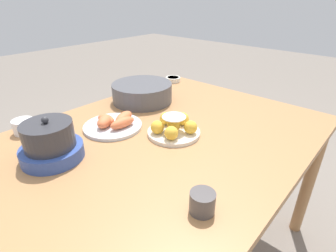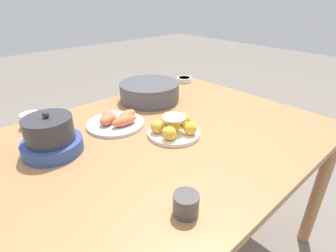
% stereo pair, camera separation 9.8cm
% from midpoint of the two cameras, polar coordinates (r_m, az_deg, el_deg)
% --- Properties ---
extents(ground_plane, '(12.00, 12.00, 0.00)m').
position_cam_midpoint_polar(ground_plane, '(1.59, -2.93, -25.85)').
color(ground_plane, slate).
extents(dining_table, '(1.40, 1.05, 0.74)m').
position_cam_midpoint_polar(dining_table, '(1.14, -3.70, -5.70)').
color(dining_table, '#A87547').
rests_on(dining_table, ground_plane).
extents(cake_plate, '(0.22, 0.22, 0.09)m').
position_cam_midpoint_polar(cake_plate, '(1.08, -1.32, -0.30)').
color(cake_plate, silver).
rests_on(cake_plate, dining_table).
extents(serving_bowl, '(0.32, 0.32, 0.10)m').
position_cam_midpoint_polar(serving_bowl, '(1.43, -7.61, 7.36)').
color(serving_bowl, '#4C4C51').
rests_on(serving_bowl, dining_table).
extents(sauce_bowl, '(0.10, 0.10, 0.03)m').
position_cam_midpoint_polar(sauce_bowl, '(1.77, -0.52, 10.15)').
color(sauce_bowl, silver).
rests_on(sauce_bowl, dining_table).
extents(seafood_platter, '(0.25, 0.25, 0.06)m').
position_cam_midpoint_polar(seafood_platter, '(1.18, -14.07, 0.54)').
color(seafood_platter, silver).
rests_on(seafood_platter, dining_table).
extents(cup_near, '(0.07, 0.07, 0.06)m').
position_cam_midpoint_polar(cup_near, '(0.73, 3.53, -16.37)').
color(cup_near, '#4C4747').
rests_on(cup_near, dining_table).
extents(cup_far, '(0.09, 0.09, 0.06)m').
position_cam_midpoint_polar(cup_far, '(1.28, -30.87, -0.12)').
color(cup_far, white).
rests_on(cup_far, dining_table).
extents(warming_pot, '(0.22, 0.22, 0.16)m').
position_cam_midpoint_polar(warming_pot, '(1.02, -26.79, -3.39)').
color(warming_pot, '#334C99').
rests_on(warming_pot, dining_table).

